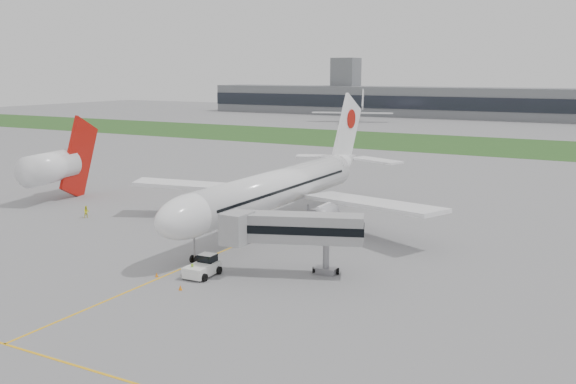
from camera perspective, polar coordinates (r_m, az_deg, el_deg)
The scene contains 14 objects.
ground at distance 85.65m, azimuth -2.24°, elevation -3.76°, with size 600.00×600.00×0.00m, color gray.
apron_markings at distance 81.55m, azimuth -4.05°, elevation -4.52°, with size 70.00×70.00×0.04m, color yellow, non-canonical shape.
grass_strip at distance 196.96m, azimuth 16.06°, elevation 4.05°, with size 600.00×50.00×0.02m, color #295520.
terminal_building at distance 304.31m, azimuth 20.80°, elevation 7.29°, with size 320.00×22.30×14.00m.
control_tower at distance 331.57m, azimuth 5.10°, elevation 6.95°, with size 12.00×12.00×56.00m, color gray, non-canonical shape.
airliner at distance 88.56m, azimuth -0.64°, elevation 0.48°, with size 48.13×53.95×17.88m.
pushback_tug at distance 69.02m, azimuth -7.52°, elevation -6.57°, with size 2.96×4.25×2.12m.
jet_bridge at distance 67.75m, azimuth 0.15°, elevation -3.27°, with size 14.09×8.77×6.77m.
safety_cone_left at distance 69.48m, azimuth -11.60°, elevation -7.22°, with size 0.35×0.35×0.48m, color orange.
safety_cone_right at distance 65.07m, azimuth -9.55°, elevation -8.38°, with size 0.38×0.38×0.52m, color orange.
ground_crew_near at distance 68.12m, azimuth -8.49°, elevation -6.98°, with size 0.60×0.39×1.64m, color #8BCA21.
ground_crew_far at distance 99.42m, azimuth -17.48°, elevation -1.69°, with size 0.87×0.67×1.78m, color #F7F729.
neighbor_aircraft at distance 113.55m, azimuth -20.10°, elevation 2.17°, with size 7.29×18.20×14.68m.
distant_aircraft_left at distance 278.11m, azimuth 5.73°, elevation 6.23°, with size 34.47×30.41×13.18m, color white, non-canonical shape.
Camera 1 is at (42.77, -71.07, 21.34)m, focal length 40.00 mm.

